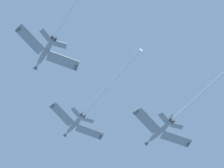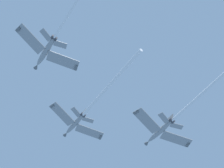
# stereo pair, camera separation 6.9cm
# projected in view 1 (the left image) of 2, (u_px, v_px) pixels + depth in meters

# --- Properties ---
(jet_lead) EXTENTS (20.48, 39.39, 20.94)m
(jet_lead) POSITION_uv_depth(u_px,v_px,m) (87.00, 110.00, 110.92)
(jet_lead) COLOR gray
(jet_left_wing) EXTENTS (19.42, 33.61, 17.69)m
(jet_left_wing) POSITION_uv_depth(u_px,v_px,m) (52.00, 42.00, 96.99)
(jet_left_wing) COLOR gray
(jet_right_wing) EXTENTS (19.48, 35.91, 18.01)m
(jet_right_wing) POSITION_uv_depth(u_px,v_px,m) (170.00, 122.00, 103.20)
(jet_right_wing) COLOR gray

